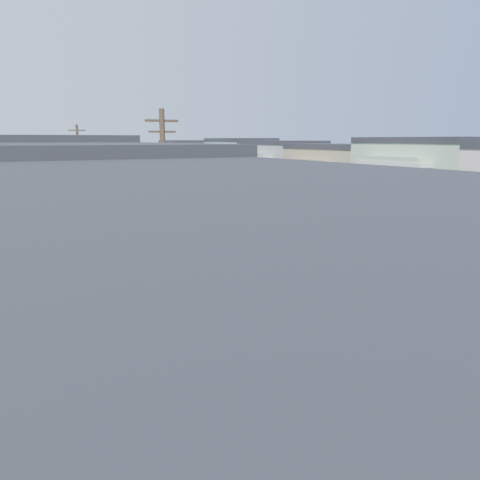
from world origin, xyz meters
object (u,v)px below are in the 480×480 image
object	(u,v)px
tree_far_r	(194,183)
parked_right_d	(185,212)
utility_pole_far	(80,177)
parked_right_a	(455,318)
tree_a	(399,338)
utility_pole_near	(165,215)
parked_left_d	(138,252)
parked_right_c	(231,230)
tree_b	(216,236)
tree_c	(147,213)
tree_d	(100,189)
parked_right_b	(366,282)
parked_left_b	(276,363)
parked_left_c	(209,311)
fedex_truck	(238,236)
lead_sedan	(193,227)
tree_e	(75,179)

from	to	relation	value
tree_far_r	parked_right_d	distance (m)	4.13
utility_pole_far	parked_right_d	xyz separation A→B (m)	(11.20, 1.36, -4.43)
parked_right_a	parked_right_d	distance (m)	35.39
tree_a	utility_pole_near	size ratio (longest dim) A/B	0.69
tree_a	parked_left_d	distance (m)	26.51
parked_right_a	tree_a	bearing A→B (deg)	-144.83
parked_right_a	parked_right_c	size ratio (longest dim) A/B	0.85
tree_b	tree_c	size ratio (longest dim) A/B	1.09
tree_d	parked_right_b	bearing A→B (deg)	-58.59
tree_b	parked_left_b	xyz separation A→B (m)	(1.40, -2.14, -4.52)
tree_b	parked_right_c	bearing A→B (deg)	62.73
parked_left_c	parked_right_c	xyz separation A→B (m)	(9.80, 17.71, 0.12)
parked_right_a	parked_right_c	bearing A→B (deg)	92.71
utility_pole_far	parked_left_d	size ratio (longest dim) A/B	2.21
utility_pole_far	fedex_truck	world-z (taller)	utility_pole_far
tree_far_r	tree_d	bearing A→B (deg)	-135.26
tree_c	utility_pole_near	bearing A→B (deg)	-89.95
parked_right_b	fedex_truck	bearing A→B (deg)	111.75
utility_pole_far	lead_sedan	distance (m)	12.30
tree_b	parked_right_b	size ratio (longest dim) A/B	1.78
utility_pole_near	parked_right_a	size ratio (longest dim) A/B	2.14
tree_far_r	lead_sedan	distance (m)	12.34
tree_e	parked_left_b	world-z (taller)	tree_e
parked_right_c	tree_d	bearing A→B (deg)	172.43
parked_left_b	parked_left_c	xyz separation A→B (m)	(0.00, 6.16, -0.04)
tree_a	tree_far_r	bearing A→B (deg)	73.50
parked_right_d	parked_right_a	bearing A→B (deg)	-85.83
utility_pole_far	parked_left_b	xyz separation A→B (m)	(1.40, -34.15, -4.47)
lead_sedan	parked_left_b	world-z (taller)	lead_sedan
parked_left_c	tree_c	bearing A→B (deg)	101.55
parked_left_c	parked_right_a	world-z (taller)	parked_right_a
tree_b	tree_d	bearing A→B (deg)	90.00
fedex_truck	parked_left_d	world-z (taller)	fedex_truck
fedex_truck	parked_left_d	distance (m)	7.41
fedex_truck	parked_right_d	distance (m)	19.35
tree_c	parked_right_c	world-z (taller)	tree_c
tree_far_r	utility_pole_near	world-z (taller)	utility_pole_near
lead_sedan	parked_left_d	distance (m)	10.25
tree_b	utility_pole_near	bearing A→B (deg)	89.98
tree_b	tree_d	world-z (taller)	tree_b
tree_far_r	parked_right_a	world-z (taller)	tree_far_r
parked_left_b	parked_right_b	bearing A→B (deg)	34.01
parked_right_b	parked_right_d	size ratio (longest dim) A/B	0.96
tree_a	parked_left_c	distance (m)	13.86
parked_left_d	parked_right_d	world-z (taller)	parked_left_d
parked_left_b	tree_b	bearing A→B (deg)	125.19
tree_b	parked_left_d	bearing A→B (deg)	85.29
utility_pole_near	parked_right_d	bearing A→B (deg)	67.74
parked_left_b	utility_pole_far	bearing A→B (deg)	94.37
lead_sedan	parked_left_c	size ratio (longest dim) A/B	1.14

